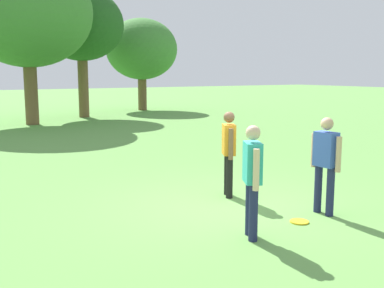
{
  "coord_description": "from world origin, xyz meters",
  "views": [
    {
      "loc": [
        -4.71,
        -6.44,
        2.38
      ],
      "look_at": [
        -0.13,
        1.1,
        1.0
      ],
      "focal_mm": 43.22,
      "sensor_mm": 36.0,
      "label": 1
    }
  ],
  "objects_px": {
    "person_catcher": "(229,148)",
    "frisbee": "(299,222)",
    "person_bystander": "(325,159)",
    "tree_broad_center": "(27,12)",
    "tree_slender_mid": "(142,49)",
    "person_thrower": "(252,174)",
    "tree_far_right": "(81,25)"
  },
  "relations": [
    {
      "from": "person_thrower",
      "to": "tree_slender_mid",
      "type": "height_order",
      "value": "tree_slender_mid"
    },
    {
      "from": "tree_far_right",
      "to": "person_thrower",
      "type": "bearing_deg",
      "value": -101.31
    },
    {
      "from": "person_thrower",
      "to": "frisbee",
      "type": "height_order",
      "value": "person_thrower"
    },
    {
      "from": "person_catcher",
      "to": "frisbee",
      "type": "distance_m",
      "value": 2.1
    },
    {
      "from": "person_catcher",
      "to": "tree_broad_center",
      "type": "distance_m",
      "value": 15.39
    },
    {
      "from": "person_thrower",
      "to": "tree_broad_center",
      "type": "xyz_separation_m",
      "value": [
        0.65,
        16.85,
        4.07
      ]
    },
    {
      "from": "person_catcher",
      "to": "tree_broad_center",
      "type": "bearing_deg",
      "value": 91.51
    },
    {
      "from": "frisbee",
      "to": "tree_broad_center",
      "type": "relative_size",
      "value": 0.04
    },
    {
      "from": "frisbee",
      "to": "tree_slender_mid",
      "type": "height_order",
      "value": "tree_slender_mid"
    },
    {
      "from": "person_bystander",
      "to": "person_catcher",
      "type": "bearing_deg",
      "value": 112.32
    },
    {
      "from": "frisbee",
      "to": "person_catcher",
      "type": "bearing_deg",
      "value": 91.39
    },
    {
      "from": "person_catcher",
      "to": "person_bystander",
      "type": "relative_size",
      "value": 1.0
    },
    {
      "from": "person_catcher",
      "to": "person_bystander",
      "type": "distance_m",
      "value": 1.89
    },
    {
      "from": "person_thrower",
      "to": "person_catcher",
      "type": "height_order",
      "value": "same"
    },
    {
      "from": "tree_far_right",
      "to": "tree_slender_mid",
      "type": "bearing_deg",
      "value": 29.24
    },
    {
      "from": "tree_broad_center",
      "to": "tree_slender_mid",
      "type": "height_order",
      "value": "tree_broad_center"
    },
    {
      "from": "person_bystander",
      "to": "tree_slender_mid",
      "type": "relative_size",
      "value": 0.29
    },
    {
      "from": "person_thrower",
      "to": "frisbee",
      "type": "bearing_deg",
      "value": 7.12
    },
    {
      "from": "person_catcher",
      "to": "tree_far_right",
      "type": "bearing_deg",
      "value": 80.78
    },
    {
      "from": "person_thrower",
      "to": "tree_slender_mid",
      "type": "xyz_separation_m",
      "value": [
        8.45,
        21.58,
        2.83
      ]
    },
    {
      "from": "tree_broad_center",
      "to": "tree_far_right",
      "type": "relative_size",
      "value": 1.12
    },
    {
      "from": "person_bystander",
      "to": "tree_slender_mid",
      "type": "distance_m",
      "value": 22.52
    },
    {
      "from": "person_bystander",
      "to": "frisbee",
      "type": "relative_size",
      "value": 5.49
    },
    {
      "from": "tree_broad_center",
      "to": "tree_far_right",
      "type": "height_order",
      "value": "tree_broad_center"
    },
    {
      "from": "frisbee",
      "to": "person_bystander",
      "type": "bearing_deg",
      "value": 10.85
    },
    {
      "from": "person_thrower",
      "to": "tree_far_right",
      "type": "relative_size",
      "value": 0.24
    },
    {
      "from": "person_catcher",
      "to": "frisbee",
      "type": "relative_size",
      "value": 5.49
    },
    {
      "from": "person_thrower",
      "to": "tree_broad_center",
      "type": "relative_size",
      "value": 0.22
    },
    {
      "from": "tree_far_right",
      "to": "person_catcher",
      "type": "bearing_deg",
      "value": -99.22
    },
    {
      "from": "person_thrower",
      "to": "frisbee",
      "type": "relative_size",
      "value": 5.49
    },
    {
      "from": "person_catcher",
      "to": "tree_slender_mid",
      "type": "xyz_separation_m",
      "value": [
        7.4,
        19.57,
        2.83
      ]
    },
    {
      "from": "frisbee",
      "to": "person_thrower",
      "type": "bearing_deg",
      "value": -172.88
    }
  ]
}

